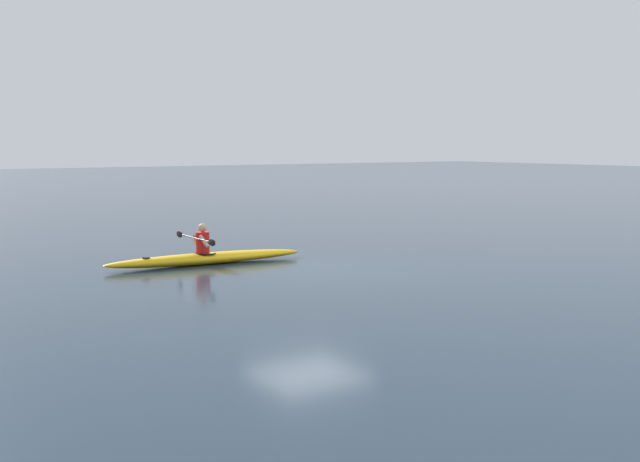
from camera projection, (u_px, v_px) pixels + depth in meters
name	position (u px, v px, depth m)	size (l,w,h in m)	color
ground_plane	(308.00, 271.00, 19.49)	(160.00, 160.00, 0.00)	#1E2D3D
kayak	(207.00, 258.00, 20.55)	(5.17, 0.84, 0.28)	#EAB214
kayaker	(202.00, 240.00, 20.43)	(0.44, 2.41, 0.72)	red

